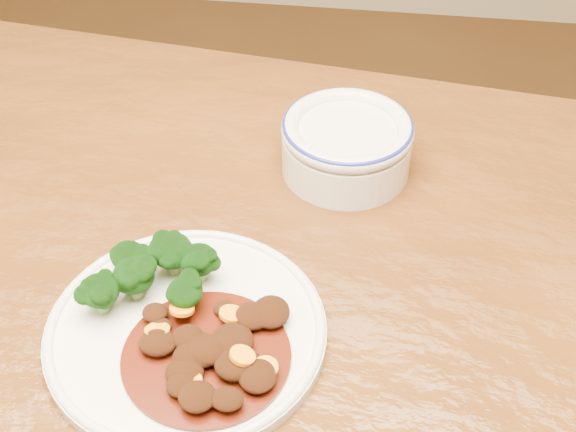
# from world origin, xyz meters

# --- Properties ---
(dining_table) EXTENTS (1.60, 1.07, 0.75)m
(dining_table) POSITION_xyz_m (0.00, 0.00, 0.67)
(dining_table) COLOR #572F0F
(dining_table) RESTS_ON ground
(dinner_plate) EXTENTS (0.23, 0.23, 0.01)m
(dinner_plate) POSITION_xyz_m (-0.01, 0.01, 0.76)
(dinner_plate) COLOR silver
(dinner_plate) RESTS_ON dining_table
(broccoli_florets) EXTENTS (0.11, 0.09, 0.04)m
(broccoli_florets) POSITION_xyz_m (-0.05, 0.06, 0.78)
(broccoli_florets) COLOR #75994F
(broccoli_florets) RESTS_ON dinner_plate
(mince_stew) EXTENTS (0.14, 0.14, 0.02)m
(mince_stew) POSITION_xyz_m (0.02, -0.02, 0.77)
(mince_stew) COLOR #441107
(mince_stew) RESTS_ON dinner_plate
(dip_bowl) EXTENTS (0.13, 0.13, 0.06)m
(dip_bowl) POSITION_xyz_m (0.10, 0.25, 0.78)
(dip_bowl) COLOR silver
(dip_bowl) RESTS_ON dining_table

